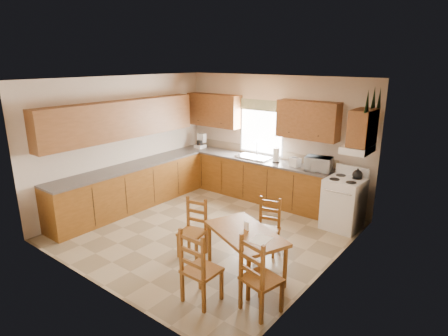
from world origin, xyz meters
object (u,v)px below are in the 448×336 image
Objects in this scene: dining_table at (245,253)px; chair_far_left at (192,229)px; chair_near_left at (202,265)px; chair_near_right at (262,274)px; stove at (343,204)px; microwave at (318,164)px; chair_far_right at (267,227)px.

chair_far_left is at bearing -151.81° from dining_table.
chair_near_right reaches higher than chair_near_left.
chair_far_left is (-0.96, -0.08, 0.12)m from dining_table.
chair_near_right reaches higher than stove.
microwave is 0.45× the size of chair_near_left.
dining_table is (0.12, -2.65, -0.73)m from microwave.
chair_near_right is (0.71, 0.30, 0.00)m from chair_near_left.
dining_table is 0.89m from chair_near_left.
dining_table is 1.22× the size of chair_near_right.
chair_near_right is 1.67m from chair_far_left.
stove is 0.92m from microwave.
chair_near_left reaches higher than dining_table.
dining_table is (-0.53, -2.38, -0.13)m from stove.
dining_table is 1.22× the size of chair_near_left.
microwave is 0.50× the size of chair_far_left.
stove reaches higher than chair_far_right.
chair_far_left is at bearing -152.22° from chair_far_right.
stove reaches higher than dining_table.
chair_far_left is (-0.83, -2.73, -0.60)m from microwave.
chair_near_right is (0.11, -2.95, 0.04)m from stove.
stove is at bearing 47.18° from chair_far_left.
chair_far_right is (-0.73, 1.30, -0.07)m from chair_near_right.
chair_far_left is 1.03× the size of chair_far_right.
microwave reaches higher than stove.
microwave is (-0.66, 0.27, 0.59)m from stove.
chair_far_left is 1.19m from chair_far_right.
microwave is at bearing 160.05° from stove.
chair_near_left is at bearing -104.47° from chair_far_right.
stove is 0.75× the size of dining_table.
chair_far_right is at bearing -99.48° from microwave.
chair_far_left is at bearing -118.82° from stove.
chair_near_left reaches higher than chair_far_left.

